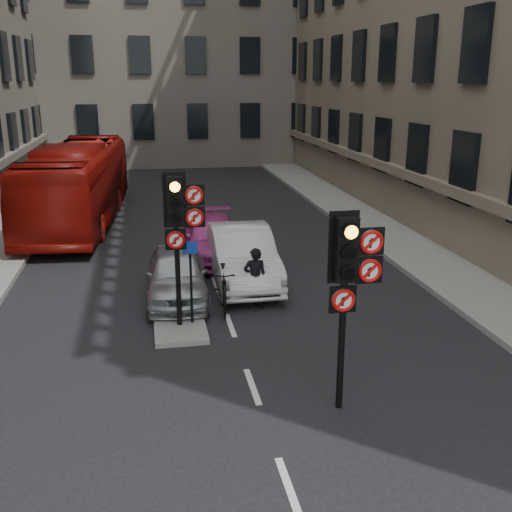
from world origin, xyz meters
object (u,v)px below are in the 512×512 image
object	(u,v)px
motorcycle	(224,289)
motorcyclist	(255,278)
signal_near	(350,270)
bus_red	(78,184)
car_pink	(213,238)
info_sign	(191,271)
signal_far	(180,217)
car_white	(242,255)
car_silver	(177,274)

from	to	relation	value
motorcycle	motorcyclist	world-z (taller)	motorcyclist
signal_near	bus_red	bearing A→B (deg)	111.09
car_pink	motorcyclist	world-z (taller)	motorcyclist
motorcycle	info_sign	size ratio (longest dim) A/B	0.95
signal_far	motorcyclist	bearing A→B (deg)	28.00
signal_near	bus_red	size ratio (longest dim) A/B	0.31
car_white	info_sign	size ratio (longest dim) A/B	2.41
car_white	car_pink	xyz separation A→B (m)	(-0.55, 2.55, -0.15)
car_white	info_sign	distance (m)	3.59
car_pink	info_sign	bearing A→B (deg)	-98.20
signal_far	car_silver	xyz separation A→B (m)	(-0.02, 2.09, -2.03)
signal_near	car_white	xyz separation A→B (m)	(-0.70, 7.17, -1.79)
signal_near	car_white	size ratio (longest dim) A/B	0.74
motorcycle	signal_far	bearing A→B (deg)	-131.99
car_silver	car_white	size ratio (longest dim) A/B	0.82
car_silver	motorcyclist	bearing A→B (deg)	-26.87
motorcycle	bus_red	bearing A→B (deg)	118.34
bus_red	car_pink	bearing A→B (deg)	-46.42
car_pink	car_white	bearing A→B (deg)	-74.71
car_white	car_pink	distance (m)	2.61
car_silver	info_sign	world-z (taller)	info_sign
car_pink	info_sign	world-z (taller)	info_sign
signal_far	bus_red	size ratio (longest dim) A/B	0.31
car_white	motorcyclist	bearing A→B (deg)	-89.63
signal_near	motorcyclist	distance (m)	5.36
signal_far	motorcycle	world-z (taller)	signal_far
signal_near	motorcycle	distance (m)	5.60
car_white	motorcycle	world-z (taller)	car_white
motorcycle	motorcyclist	xyz separation A→B (m)	(0.80, 0.00, 0.23)
car_silver	info_sign	size ratio (longest dim) A/B	1.98
signal_near	motorcyclist	bearing A→B (deg)	98.02
motorcyclist	info_sign	world-z (taller)	info_sign
car_white	bus_red	world-z (taller)	bus_red
signal_far	motorcyclist	distance (m)	2.87
car_silver	car_pink	distance (m)	3.88
car_white	bus_red	distance (m)	9.92
bus_red	info_sign	world-z (taller)	bus_red
motorcyclist	car_white	bearing A→B (deg)	-85.50
car_white	signal_far	bearing A→B (deg)	-120.44
car_pink	bus_red	world-z (taller)	bus_red
signal_near	car_white	bearing A→B (deg)	95.57
bus_red	motorcycle	distance (m)	11.47
car_pink	signal_far	bearing A→B (deg)	-100.13
car_pink	motorcyclist	distance (m)	4.74
signal_far	car_silver	distance (m)	2.91
signal_near	bus_red	xyz separation A→B (m)	(-5.99, 15.52, -0.99)
car_silver	car_white	world-z (taller)	car_white
car_pink	bus_red	distance (m)	7.55
signal_near	car_silver	xyz separation A→B (m)	(-2.62, 6.09, -1.91)
car_silver	signal_far	bearing A→B (deg)	-86.77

